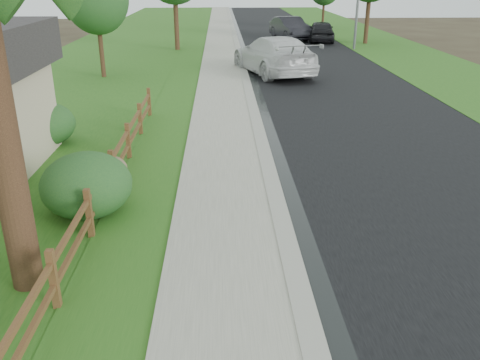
{
  "coord_description": "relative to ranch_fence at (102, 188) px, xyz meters",
  "views": [
    {
      "loc": [
        -0.89,
        -4.2,
        5.1
      ],
      "look_at": [
        -0.5,
        5.88,
        0.97
      ],
      "focal_mm": 38.0,
      "sensor_mm": 36.0,
      "label": 1
    }
  ],
  "objects": [
    {
      "name": "grass_strip",
      "position": [
        0.8,
        28.6,
        -0.59
      ],
      "size": [
        1.6,
        90.0,
        0.06
      ],
      "primitive_type": "cube",
      "color": "#265919",
      "rests_on": "ground"
    },
    {
      "name": "verge_far",
      "position": [
        15.1,
        28.6,
        -0.6
      ],
      "size": [
        6.0,
        90.0,
        0.04
      ],
      "primitive_type": "cube",
      "color": "#265919",
      "rests_on": "ground"
    },
    {
      "name": "shrub_d",
      "position": [
        -2.9,
        5.04,
        0.07
      ],
      "size": [
        2.6,
        2.6,
        1.37
      ],
      "primitive_type": "ellipsoid",
      "rotation": [
        0.0,
        0.0,
        0.36
      ],
      "color": "#1A4A23",
      "rests_on": "ground"
    },
    {
      "name": "sidewalk",
      "position": [
        2.7,
        28.6,
        -0.57
      ],
      "size": [
        2.2,
        90.0,
        0.1
      ],
      "primitive_type": "cube",
      "color": "gray",
      "rests_on": "ground"
    },
    {
      "name": "dark_car_far",
      "position": [
        8.45,
        32.21,
        0.29
      ],
      "size": [
        3.0,
        5.64,
        1.77
      ],
      "primitive_type": "imported",
      "rotation": [
        0.0,
        0.0,
        0.22
      ],
      "color": "black",
      "rests_on": "road"
    },
    {
      "name": "shrub_c",
      "position": [
        -0.3,
        -0.08,
        0.11
      ],
      "size": [
        2.54,
        2.54,
        1.45
      ],
      "primitive_type": "ellipsoid",
      "rotation": [
        0.0,
        0.0,
        0.32
      ],
      "color": "#1A4A23",
      "rests_on": "ground"
    },
    {
      "name": "white_suv",
      "position": [
        5.6,
        17.01,
        0.4
      ],
      "size": [
        4.61,
        7.36,
        1.99
      ],
      "primitive_type": "imported",
      "rotation": [
        0.0,
        0.0,
        3.43
      ],
      "color": "silver",
      "rests_on": "road"
    },
    {
      "name": "dark_car_mid",
      "position": [
        10.73,
        30.72,
        0.22
      ],
      "size": [
        2.45,
        4.96,
        1.63
      ],
      "primitive_type": "imported",
      "rotation": [
        0.0,
        0.0,
        3.03
      ],
      "color": "black",
      "rests_on": "road"
    },
    {
      "name": "lawn_near",
      "position": [
        -4.4,
        28.6,
        -0.6
      ],
      "size": [
        9.0,
        90.0,
        0.04
      ],
      "primitive_type": "cube",
      "color": "#265919",
      "rests_on": "ground"
    },
    {
      "name": "wet_gutter",
      "position": [
        4.35,
        28.6,
        -0.6
      ],
      "size": [
        0.5,
        90.0,
        0.0
      ],
      "primitive_type": "cube",
      "color": "black",
      "rests_on": "road"
    },
    {
      "name": "road",
      "position": [
        8.2,
        28.6,
        -0.61
      ],
      "size": [
        8.0,
        90.0,
        0.02
      ],
      "primitive_type": "cube",
      "color": "black",
      "rests_on": "ground"
    },
    {
      "name": "boulder",
      "position": [
        -0.3,
        1.89,
        -0.25
      ],
      "size": [
        1.25,
        1.04,
        0.73
      ],
      "primitive_type": "ellipsoid",
      "rotation": [
        0.0,
        0.0,
        -0.23
      ],
      "color": "brown",
      "rests_on": "ground"
    },
    {
      "name": "curb",
      "position": [
        4.0,
        28.6,
        -0.56
      ],
      "size": [
        0.4,
        90.0,
        0.12
      ],
      "primitive_type": "cube",
      "color": "#9B988D",
      "rests_on": "ground"
    },
    {
      "name": "ranch_fence",
      "position": [
        0.0,
        0.0,
        0.0
      ],
      "size": [
        0.12,
        16.92,
        1.1
      ],
      "color": "#54341C",
      "rests_on": "ground"
    }
  ]
}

